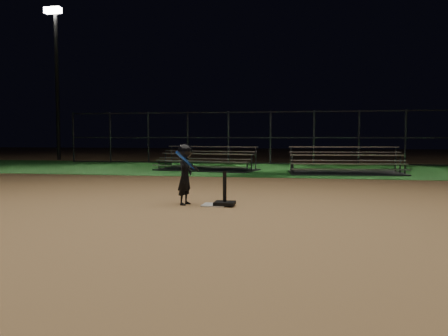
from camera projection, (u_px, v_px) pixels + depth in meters
ground at (215, 206)px, 8.72m from camera, size 80.00×80.00×0.00m
grass_strip at (264, 169)px, 18.53m from camera, size 60.00×8.00×0.01m
home_plate at (215, 205)px, 8.72m from camera, size 0.45×0.45×0.02m
batting_tee at (225, 199)px, 8.65m from camera, size 0.38×0.38×0.64m
child_batter at (185, 172)px, 8.79m from camera, size 0.43×0.59×1.18m
bleacher_left at (207, 166)px, 17.60m from camera, size 4.06×2.54×0.93m
bleacher_right at (346, 168)px, 16.00m from camera, size 4.07×2.30×0.95m
backstop_fence at (270, 138)px, 21.39m from camera, size 20.08×0.08×2.50m
light_pole_left at (56, 70)px, 25.21m from camera, size 0.90×0.53×8.30m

